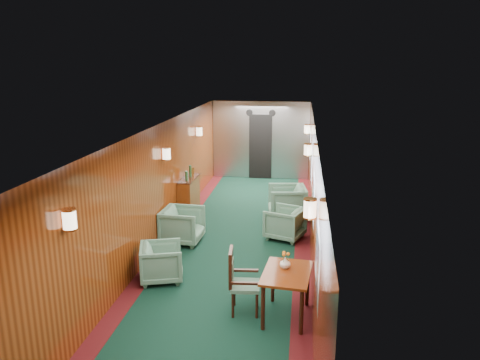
{
  "coord_description": "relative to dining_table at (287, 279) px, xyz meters",
  "views": [
    {
      "loc": [
        1.27,
        -8.37,
        3.61
      ],
      "look_at": [
        0.0,
        1.1,
        1.15
      ],
      "focal_mm": 35.0,
      "sensor_mm": 36.0,
      "label": 1
    }
  ],
  "objects": [
    {
      "name": "dining_table",
      "position": [
        0.0,
        0.0,
        0.0
      ],
      "size": [
        0.75,
        1.0,
        0.7
      ],
      "rotation": [
        0.0,
        0.0,
        -0.1
      ],
      "color": "maroon",
      "rests_on": "ground"
    },
    {
      "name": "armchair_left_far",
      "position": [
        -2.19,
        2.59,
        -0.23
      ],
      "size": [
        0.83,
        0.81,
        0.72
      ],
      "primitive_type": "imported",
      "rotation": [
        0.0,
        0.0,
        1.51
      ],
      "color": "#214E3F",
      "rests_on": "ground"
    },
    {
      "name": "armchair_right_near",
      "position": [
        -0.15,
        3.09,
        -0.26
      ],
      "size": [
        0.93,
        0.92,
        0.66
      ],
      "primitive_type": "imported",
      "rotation": [
        0.0,
        0.0,
        -1.93
      ],
      "color": "#214E3F",
      "rests_on": "ground"
    },
    {
      "name": "credenza",
      "position": [
        -2.46,
        4.26,
        -0.12
      ],
      "size": [
        0.33,
        1.04,
        1.21
      ],
      "color": "maroon",
      "rests_on": "ground"
    },
    {
      "name": "flower_vase",
      "position": [
        -0.03,
        0.13,
        0.19
      ],
      "size": [
        0.18,
        0.18,
        0.16
      ],
      "primitive_type": "imported",
      "rotation": [
        0.0,
        0.0,
        0.15
      ],
      "color": "silver",
      "rests_on": "dining_table"
    },
    {
      "name": "side_chair",
      "position": [
        -0.69,
        0.05,
        -0.06
      ],
      "size": [
        0.47,
        0.49,
        0.98
      ],
      "rotation": [
        0.0,
        0.0,
        0.09
      ],
      "color": "#214E3F",
      "rests_on": "ground"
    },
    {
      "name": "wall_sconces",
      "position": [
        -1.12,
        2.83,
        1.2
      ],
      "size": [
        2.97,
        7.97,
        0.25
      ],
      "color": "#FFEAC6",
      "rests_on": "ground"
    },
    {
      "name": "armchair_right_far",
      "position": [
        -0.15,
        4.37,
        -0.2
      ],
      "size": [
        0.96,
        0.94,
        0.78
      ],
      "primitive_type": "imported",
      "rotation": [
        0.0,
        0.0,
        -1.43
      ],
      "color": "#214E3F",
      "rests_on": "ground"
    },
    {
      "name": "bulkhead",
      "position": [
        -1.12,
        8.18,
        0.59
      ],
      "size": [
        2.98,
        0.17,
        2.39
      ],
      "color": "#B1B4B8",
      "rests_on": "ground"
    },
    {
      "name": "armchair_left_near",
      "position": [
        -2.12,
        0.9,
        -0.28
      ],
      "size": [
        0.86,
        0.85,
        0.63
      ],
      "primitive_type": "imported",
      "rotation": [
        0.0,
        0.0,
        1.87
      ],
      "color": "#214E3F",
      "rests_on": "ground"
    },
    {
      "name": "room",
      "position": [
        -1.12,
        2.27,
        1.04
      ],
      "size": [
        12.0,
        12.1,
        2.4
      ],
      "color": "black",
      "rests_on": "ground"
    },
    {
      "name": "windows_right",
      "position": [
        0.37,
        2.52,
        0.86
      ],
      "size": [
        0.02,
        8.6,
        0.8
      ],
      "color": "silver",
      "rests_on": "ground"
    }
  ]
}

